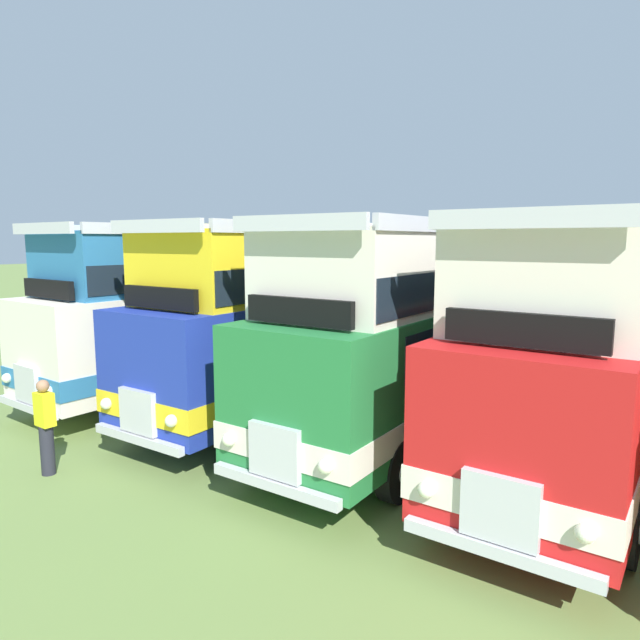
% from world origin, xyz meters
% --- Properties ---
extents(ground_plane, '(200.00, 200.00, 0.00)m').
position_xyz_m(ground_plane, '(0.00, 0.00, 0.00)').
color(ground_plane, olive).
extents(bus_first_in_row, '(2.68, 10.61, 4.52)m').
position_xyz_m(bus_first_in_row, '(-9.86, -0.24, 2.36)').
color(bus_first_in_row, silver).
rests_on(bus_first_in_row, ground).
extents(bus_second_in_row, '(2.98, 11.41, 4.52)m').
position_xyz_m(bus_second_in_row, '(-6.58, 0.35, 2.36)').
color(bus_second_in_row, '#1E339E').
rests_on(bus_second_in_row, ground).
extents(bus_third_in_row, '(2.88, 11.62, 4.52)m').
position_xyz_m(bus_third_in_row, '(-3.29, 0.47, 2.36)').
color(bus_third_in_row, '#237538').
rests_on(bus_third_in_row, ground).
extents(bus_fourth_in_row, '(2.77, 10.28, 4.52)m').
position_xyz_m(bus_fourth_in_row, '(-0.00, 0.01, 2.36)').
color(bus_fourth_in_row, red).
rests_on(bus_fourth_in_row, ground).
extents(marshal_person, '(0.36, 0.24, 1.73)m').
position_xyz_m(marshal_person, '(-7.53, -6.46, 0.89)').
color(marshal_person, '#23232D').
rests_on(marshal_person, ground).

